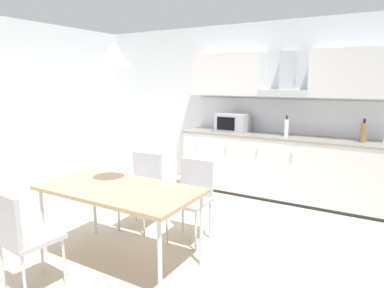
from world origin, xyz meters
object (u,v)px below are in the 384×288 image
bottle_brown (364,132)px  pendant_lamp (114,55)px  chair_far_left (143,183)px  dining_table (119,192)px  chair_near_left (20,232)px  bottle_white (286,127)px  microwave (233,123)px  chair_far_right (192,192)px

bottle_brown → pendant_lamp: pendant_lamp is taller
chair_far_left → dining_table: bearing=-66.1°
chair_near_left → bottle_brown: bearing=57.1°
chair_far_left → chair_near_left: same height
bottle_white → chair_near_left: bearing=-109.4°
microwave → pendant_lamp: bearing=-89.9°
chair_far_left → chair_near_left: bearing=-90.1°
dining_table → microwave: bearing=90.1°
microwave → dining_table: bearing=-89.9°
microwave → pendant_lamp: pendant_lamp is taller
bottle_white → chair_far_left: bottle_white is taller
bottle_white → dining_table: bearing=-108.0°
pendant_lamp → chair_far_left: bearing=113.9°
microwave → bottle_brown: bottle_brown is taller
bottle_white → bottle_brown: 0.98m
bottle_brown → chair_near_left: bearing=-122.9°
dining_table → chair_far_left: bearing=113.9°
dining_table → chair_far_right: bearing=66.7°
chair_far_left → chair_far_right: size_ratio=1.00×
microwave → chair_near_left: microwave is taller
chair_near_left → pendant_lamp: bearing=66.0°
chair_far_left → pendant_lamp: bearing=-66.1°
microwave → dining_table: (0.00, -2.58, -0.37)m
pendant_lamp → microwave: bearing=90.1°
bottle_white → bottle_brown: (0.98, 0.00, 0.00)m
bottle_brown → dining_table: bottle_brown is taller
microwave → bottle_brown: 1.82m
bottle_brown → chair_near_left: 4.00m
dining_table → pendant_lamp: 1.22m
microwave → chair_far_left: microwave is taller
bottle_white → chair_far_left: bearing=-123.2°
bottle_white → microwave: bearing=178.3°
chair_far_left → chair_far_right: 0.67m
bottle_brown → dining_table: (-1.81, -2.56, -0.36)m
chair_near_left → microwave: bearing=84.2°
microwave → bottle_brown: size_ratio=1.58×
microwave → chair_far_right: microwave is taller
chair_far_left → pendant_lamp: size_ratio=2.72×
microwave → chair_near_left: size_ratio=0.55×
chair_far_right → pendant_lamp: pendant_lamp is taller
dining_table → chair_far_right: 0.85m
microwave → dining_table: 2.61m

